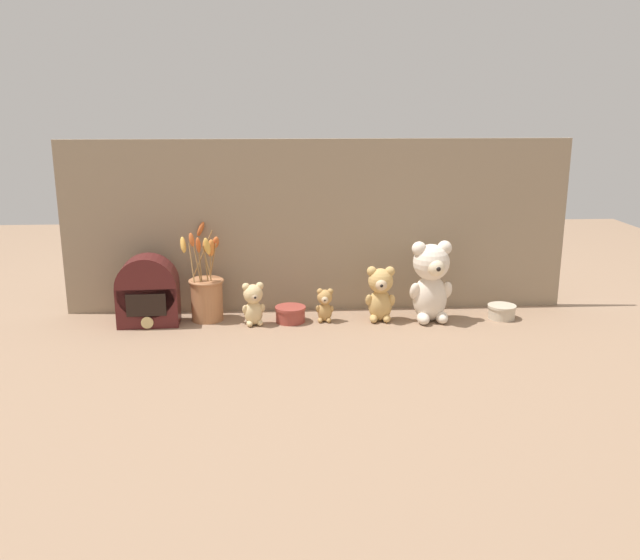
# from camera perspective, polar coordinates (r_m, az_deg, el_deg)

# --- Properties ---
(ground_plane) EXTENTS (4.00, 4.00, 0.00)m
(ground_plane) POSITION_cam_1_polar(r_m,az_deg,el_deg) (2.29, 0.03, -3.69)
(ground_plane) COLOR #8E7056
(backdrop_wall) EXTENTS (1.77, 0.02, 0.60)m
(backdrop_wall) POSITION_cam_1_polar(r_m,az_deg,el_deg) (2.38, -0.21, 4.53)
(backdrop_wall) COLOR gray
(backdrop_wall) RESTS_ON ground
(teddy_bear_large) EXTENTS (0.15, 0.14, 0.28)m
(teddy_bear_large) POSITION_cam_1_polar(r_m,az_deg,el_deg) (2.31, 9.33, 0.01)
(teddy_bear_large) COLOR beige
(teddy_bear_large) RESTS_ON ground
(teddy_bear_medium) EXTENTS (0.10, 0.10, 0.19)m
(teddy_bear_medium) POSITION_cam_1_polar(r_m,az_deg,el_deg) (2.30, 5.11, -1.08)
(teddy_bear_medium) COLOR tan
(teddy_bear_medium) RESTS_ON ground
(teddy_bear_small) EXTENTS (0.08, 0.07, 0.15)m
(teddy_bear_small) POSITION_cam_1_polar(r_m,az_deg,el_deg) (2.27, -5.63, -1.93)
(teddy_bear_small) COLOR #DBBC84
(teddy_bear_small) RESTS_ON ground
(teddy_bear_tiny) EXTENTS (0.06, 0.06, 0.12)m
(teddy_bear_tiny) POSITION_cam_1_polar(r_m,az_deg,el_deg) (2.29, 0.40, -2.06)
(teddy_bear_tiny) COLOR tan
(teddy_bear_tiny) RESTS_ON ground
(flower_vase) EXTENTS (0.14, 0.16, 0.33)m
(flower_vase) POSITION_cam_1_polar(r_m,az_deg,el_deg) (2.33, -9.52, -1.13)
(flower_vase) COLOR #AD7047
(flower_vase) RESTS_ON ground
(vintage_radio) EXTENTS (0.21, 0.13, 0.24)m
(vintage_radio) POSITION_cam_1_polar(r_m,az_deg,el_deg) (2.33, -14.29, -1.10)
(vintage_radio) COLOR #4C1919
(vintage_radio) RESTS_ON ground
(decorative_tin_tall) EXTENTS (0.10, 0.10, 0.05)m
(decorative_tin_tall) POSITION_cam_1_polar(r_m,az_deg,el_deg) (2.30, -2.51, -2.89)
(decorative_tin_tall) COLOR #993D33
(decorative_tin_tall) RESTS_ON ground
(decorative_tin_short) EXTENTS (0.10, 0.10, 0.05)m
(decorative_tin_short) POSITION_cam_1_polar(r_m,az_deg,el_deg) (2.42, 15.05, -2.59)
(decorative_tin_short) COLOR beige
(decorative_tin_short) RESTS_ON ground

